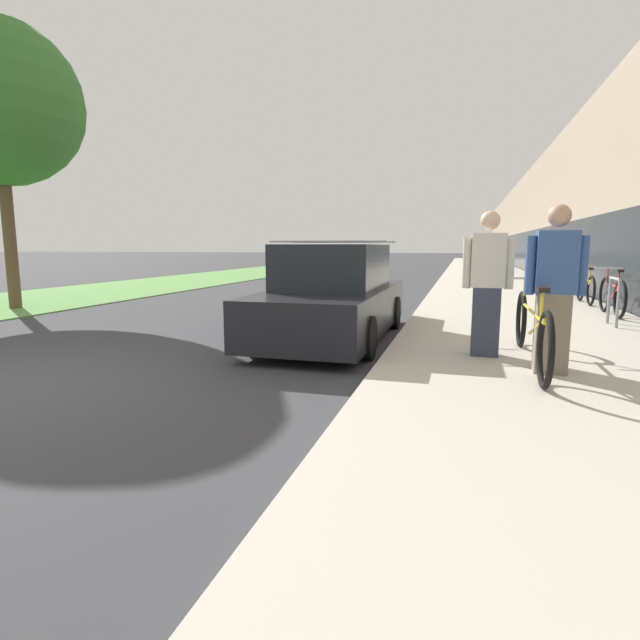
{
  "coord_description": "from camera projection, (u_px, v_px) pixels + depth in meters",
  "views": [
    {
      "loc": [
        4.81,
        -3.9,
        1.53
      ],
      "look_at": [
        -0.13,
        13.4,
        -1.14
      ],
      "focal_mm": 28.0,
      "sensor_mm": 36.0,
      "label": 1
    }
  ],
  "objects": [
    {
      "name": "cruiser_bike_nearest",
      "position": [
        612.0,
        296.0,
        9.95
      ],
      "size": [
        0.52,
        1.82,
        0.94
      ],
      "color": "black",
      "rests_on": "sidewalk_slab"
    },
    {
      "name": "tandem_bicycle",
      "position": [
        531.0,
        330.0,
        5.81
      ],
      "size": [
        0.52,
        2.9,
        0.97
      ],
      "color": "black",
      "rests_on": "sidewalk_slab"
    },
    {
      "name": "sidewalk_slab",
      "position": [
        489.0,
        277.0,
        23.57
      ],
      "size": [
        4.3,
        70.0,
        0.15
      ],
      "color": "#BCB5A5",
      "rests_on": "ground"
    },
    {
      "name": "person_rider",
      "position": [
        554.0,
        290.0,
        5.34
      ],
      "size": [
        0.62,
        0.24,
        1.81
      ],
      "color": "#756B5B",
      "rests_on": "sidewalk_slab"
    },
    {
      "name": "cruiser_bike_middle",
      "position": [
        586.0,
        288.0,
        12.05
      ],
      "size": [
        0.52,
        1.79,
        0.89
      ],
      "color": "black",
      "rests_on": "sidewalk_slab"
    },
    {
      "name": "bike_rack_hoop",
      "position": [
        614.0,
        296.0,
        8.66
      ],
      "size": [
        0.05,
        0.6,
        0.84
      ],
      "color": "gray",
      "rests_on": "sidewalk_slab"
    },
    {
      "name": "storefront_facade",
      "position": [
        616.0,
        222.0,
        28.81
      ],
      "size": [
        10.01,
        70.0,
        5.85
      ],
      "color": "gray",
      "rests_on": "ground"
    },
    {
      "name": "lawn_strip",
      "position": [
        266.0,
        271.0,
        30.9
      ],
      "size": [
        5.3,
        70.0,
        0.03
      ],
      "color": "#5B9347",
      "rests_on": "ground"
    },
    {
      "name": "person_bystander",
      "position": [
        487.0,
        284.0,
        6.21
      ],
      "size": [
        0.61,
        0.24,
        1.81
      ],
      "color": "#33384C",
      "rests_on": "sidewalk_slab"
    },
    {
      "name": "parked_sedan_curbside",
      "position": [
        334.0,
        297.0,
        8.2
      ],
      "size": [
        1.84,
        4.53,
        1.62
      ],
      "color": "black",
      "rests_on": "ground"
    },
    {
      "name": "cruiser_bike_farthest",
      "position": [
        562.0,
        282.0,
        14.11
      ],
      "size": [
        0.52,
        1.67,
        0.85
      ],
      "color": "black",
      "rests_on": "sidewalk_slab"
    }
  ]
}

